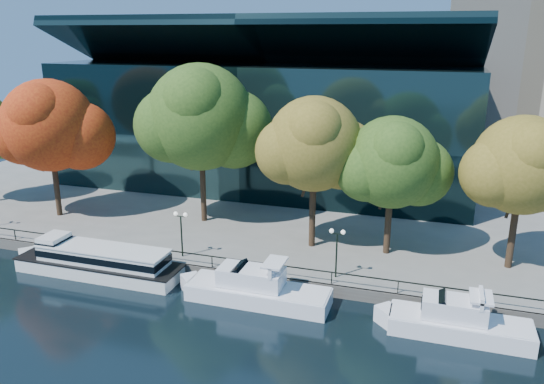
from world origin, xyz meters
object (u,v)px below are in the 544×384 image
(tree_5, at_px, (524,168))
(tour_boat, at_px, (95,260))
(cruiser_far, at_px, (453,320))
(tree_3, at_px, (316,146))
(cruiser_near, at_px, (252,288))
(lamp_1, at_px, (181,224))
(lamp_2, at_px, (337,242))
(tree_1, at_px, (50,128))
(tree_2, at_px, (202,120))
(tree_4, at_px, (394,165))

(tree_5, bearing_deg, tour_boat, -163.92)
(tour_boat, xyz_separation_m, cruiser_far, (28.66, -0.79, -0.21))
(tree_3, bearing_deg, tree_5, 1.52)
(tour_boat, bearing_deg, tree_3, 28.71)
(cruiser_far, bearing_deg, cruiser_near, 178.79)
(tree_5, bearing_deg, tree_3, -178.48)
(tree_5, xyz_separation_m, lamp_1, (-26.80, -6.10, -5.51))
(cruiser_near, distance_m, lamp_2, 7.45)
(cruiser_far, bearing_deg, lamp_2, 154.27)
(cruiser_near, height_order, tree_1, tree_1)
(tour_boat, height_order, cruiser_near, cruiser_near)
(tree_3, xyz_separation_m, tree_5, (16.54, 0.44, -0.72))
(cruiser_far, bearing_deg, lamp_1, 169.17)
(tree_5, distance_m, lamp_2, 15.71)
(tree_2, bearing_deg, tree_5, -5.48)
(tree_5, bearing_deg, tree_4, -179.91)
(cruiser_near, xyz_separation_m, tree_1, (-24.98, 9.74, 9.26))
(tree_1, xyz_separation_m, tree_5, (43.98, 0.32, -0.85))
(cruiser_near, relative_size, lamp_2, 2.99)
(cruiser_near, bearing_deg, tour_boat, 178.07)
(tree_3, relative_size, tree_5, 1.07)
(tree_3, distance_m, lamp_1, 13.27)
(tour_boat, height_order, tree_5, tree_5)
(tree_3, bearing_deg, tour_boat, -151.29)
(tour_boat, xyz_separation_m, lamp_1, (6.42, 3.47, 2.70))
(lamp_1, bearing_deg, tree_5, 12.83)
(cruiser_near, xyz_separation_m, tree_4, (9.09, 10.04, 7.91))
(lamp_2, bearing_deg, tree_4, 60.33)
(cruiser_near, height_order, lamp_2, lamp_2)
(tree_4, relative_size, tree_5, 0.96)
(tree_5, height_order, lamp_1, tree_5)
(cruiser_far, height_order, tree_4, tree_4)
(cruiser_far, bearing_deg, tree_3, 140.37)
(tree_4, distance_m, lamp_2, 8.61)
(cruiser_far, xyz_separation_m, tree_4, (-5.36, 10.34, 7.92))
(tour_boat, bearing_deg, tree_1, 139.32)
(tree_1, distance_m, tree_2, 15.71)
(cruiser_far, relative_size, tree_1, 0.73)
(tree_2, xyz_separation_m, lamp_2, (15.23, -8.85, -7.45))
(tree_1, height_order, tree_4, tree_1)
(tree_1, bearing_deg, lamp_2, -10.71)
(lamp_1, distance_m, lamp_2, 13.41)
(cruiser_near, bearing_deg, lamp_2, 35.11)
(tree_2, bearing_deg, cruiser_near, -53.09)
(tour_boat, distance_m, cruiser_near, 14.22)
(tree_2, bearing_deg, tree_3, -14.76)
(cruiser_far, distance_m, tree_4, 14.09)
(tree_1, bearing_deg, tour_boat, -40.68)
(tree_1, xyz_separation_m, lamp_1, (17.18, -5.79, -6.36))
(tour_boat, relative_size, tree_5, 1.26)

